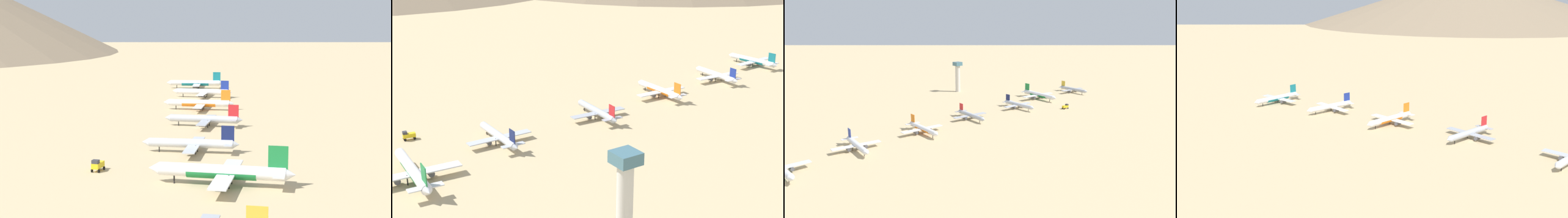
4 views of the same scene
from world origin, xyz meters
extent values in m
plane|color=tan|center=(0.00, 0.00, 0.00)|extent=(1800.00, 1800.00, 0.00)
cone|color=silver|center=(38.94, -135.69, 3.64)|extent=(3.00, 3.42, 3.22)
cylinder|color=#4C4C54|center=(21.03, -131.79, 1.87)|extent=(3.77, 2.25, 1.99)
cylinder|color=black|center=(33.83, -136.06, 1.65)|extent=(0.38, 0.38, 3.31)
cylinder|color=white|center=(11.81, -94.70, 3.45)|extent=(29.75, 4.98, 3.13)
cone|color=white|center=(27.90, -95.71, 3.45)|extent=(2.82, 3.22, 3.06)
cone|color=white|center=(-4.12, -93.70, 3.45)|extent=(2.48, 2.95, 2.81)
cube|color=navy|center=(-1.16, -93.88, 7.11)|extent=(4.53, 0.57, 5.76)
cube|color=silver|center=(-1.66, -93.85, 3.77)|extent=(3.25, 10.02, 0.30)
cube|color=silver|center=(10.58, -94.62, 2.91)|extent=(5.86, 28.17, 0.37)
cylinder|color=#4C4C54|center=(11.54, -89.74, 1.78)|extent=(3.57, 2.11, 1.89)
cylinder|color=#4C4C54|center=(10.92, -99.59, 1.78)|extent=(3.57, 2.11, 1.89)
cylinder|color=black|center=(23.04, -95.41, 1.57)|extent=(0.36, 0.36, 3.14)
cylinder|color=black|center=(9.89, -92.44, 1.57)|extent=(0.36, 0.36, 3.14)
cylinder|color=black|center=(9.62, -96.70, 1.57)|extent=(0.36, 0.36, 3.14)
cylinder|color=white|center=(7.33, -48.71, 3.58)|extent=(30.70, 3.57, 3.24)
cone|color=white|center=(24.03, -48.90, 3.58)|extent=(2.76, 3.20, 3.17)
cone|color=white|center=(-9.20, -48.53, 3.58)|extent=(2.42, 2.94, 2.91)
cube|color=orange|center=(-6.13, -48.57, 7.37)|extent=(4.69, 0.35, 5.96)
cube|color=silver|center=(-6.64, -48.56, 3.90)|extent=(2.84, 10.25, 0.31)
cube|color=silver|center=(6.05, -48.70, 3.01)|extent=(4.58, 29.01, 0.38)
cylinder|color=#4C4C54|center=(6.79, -43.60, 1.84)|extent=(3.60, 2.00, 1.96)
cylinder|color=#4C4C54|center=(6.68, -53.82, 1.84)|extent=(3.60, 2.00, 1.96)
cylinder|color=black|center=(18.98, -48.84, 1.63)|extent=(0.37, 0.37, 3.25)
cylinder|color=black|center=(5.22, -46.48, 1.63)|extent=(0.37, 0.37, 3.25)
cylinder|color=black|center=(5.18, -50.91, 1.63)|extent=(0.37, 0.37, 3.25)
cylinder|color=orange|center=(7.33, -48.71, 3.34)|extent=(16.90, 3.43, 3.24)
cylinder|color=#B2B7C1|center=(-1.19, -2.93, 3.40)|extent=(29.30, 4.66, 3.08)
cone|color=#B2B7C1|center=(14.67, -3.80, 3.40)|extent=(2.75, 3.15, 3.02)
cone|color=#B2B7C1|center=(-16.89, -2.08, 3.40)|extent=(2.42, 2.89, 2.77)
cube|color=red|center=(-13.98, -2.23, 7.01)|extent=(4.47, 0.53, 5.67)
cube|color=#A4A8B2|center=(-14.46, -2.21, 3.71)|extent=(3.12, 9.85, 0.29)
cube|color=#A4A8B2|center=(-2.40, -2.87, 2.86)|extent=(5.55, 27.73, 0.36)
cylinder|color=#4C4C54|center=(-1.49, 1.95, 1.75)|extent=(3.50, 2.05, 1.86)
cylinder|color=#4C4C54|center=(-2.02, -7.76, 1.75)|extent=(3.50, 2.05, 1.86)
cylinder|color=black|center=(9.88, -3.54, 1.55)|extent=(0.36, 0.36, 3.10)
cylinder|color=black|center=(-3.10, -0.72, 1.55)|extent=(0.36, 0.36, 3.10)
cylinder|color=black|center=(-3.33, -4.92, 1.55)|extent=(0.36, 0.36, 3.10)
cylinder|color=silver|center=(-3.41, 48.62, 3.45)|extent=(29.58, 3.21, 3.12)
cone|color=silver|center=(12.69, 48.66, 3.45)|extent=(2.64, 3.07, 3.06)
cone|color=silver|center=(-19.34, 48.57, 3.45)|extent=(2.31, 2.82, 2.81)
cube|color=#141E51|center=(-16.38, 48.58, 7.10)|extent=(4.52, 0.30, 5.75)
cube|color=#B6BBC5|center=(-16.88, 48.58, 3.76)|extent=(2.66, 9.86, 0.30)
cube|color=#B6BBC5|center=(-4.64, 48.61, 2.90)|extent=(4.19, 27.94, 0.37)
cylinder|color=#4C4C54|center=(-3.99, 53.54, 1.77)|extent=(3.46, 1.90, 1.89)
cylinder|color=#4C4C54|center=(-3.97, 43.69, 1.77)|extent=(3.46, 1.90, 1.89)
cylinder|color=black|center=(7.83, 48.65, 1.57)|extent=(0.36, 0.36, 3.14)
cylinder|color=black|center=(-5.47, 50.75, 1.57)|extent=(0.36, 0.36, 3.14)
cylinder|color=black|center=(-5.45, 46.47, 1.57)|extent=(0.36, 0.36, 3.14)
cylinder|color=white|center=(-18.49, 89.60, 4.24)|extent=(36.52, 5.91, 3.84)
cone|color=white|center=(1.27, 88.47, 4.24)|extent=(3.44, 3.94, 3.76)
cone|color=white|center=(-38.05, 90.72, 4.24)|extent=(3.02, 3.61, 3.45)
cube|color=#197A38|center=(-34.42, 90.51, 8.74)|extent=(5.57, 0.67, 7.07)
cube|color=silver|center=(-35.03, 90.55, 4.63)|extent=(3.92, 12.28, 0.36)
cube|color=silver|center=(-20.00, 89.69, 3.57)|extent=(7.01, 34.57, 0.45)
cylinder|color=#4C4C54|center=(-18.85, 95.69, 2.18)|extent=(4.37, 2.56, 2.32)
cylinder|color=#4C4C54|center=(-19.54, 83.59, 2.18)|extent=(4.37, 2.56, 2.32)
cylinder|color=black|center=(-4.70, 88.81, 1.93)|extent=(0.44, 0.44, 3.86)
cylinder|color=black|center=(-20.86, 92.37, 1.93)|extent=(0.44, 0.44, 3.86)
cylinder|color=black|center=(-21.16, 87.13, 1.93)|extent=(0.44, 0.44, 3.86)
cylinder|color=#197A38|center=(-18.49, 89.60, 3.95)|extent=(20.18, 4.98, 3.85)
cylinder|color=#B2B7C1|center=(-17.99, 139.03, 3.47)|extent=(29.89, 4.66, 3.14)
cone|color=#B2B7C1|center=(-1.81, 138.20, 3.47)|extent=(2.80, 3.21, 3.08)
cone|color=#B2B7C1|center=(-34.01, 139.85, 3.47)|extent=(2.46, 2.94, 2.83)
cube|color=gold|center=(-31.04, 139.69, 7.15)|extent=(4.56, 0.52, 5.79)
cube|color=#A4A8B2|center=(-31.54, 139.72, 3.79)|extent=(3.15, 10.05, 0.30)
cube|color=#A4A8B2|center=(-19.23, 139.09, 2.92)|extent=(5.56, 28.29, 0.37)
cylinder|color=#4C4C54|center=(-18.32, 144.01, 1.79)|extent=(3.57, 2.08, 1.90)
cylinder|color=#4C4C54|center=(-18.82, 134.10, 1.79)|extent=(3.57, 2.08, 1.90)
cylinder|color=black|center=(-6.69, 138.45, 1.58)|extent=(0.36, 0.36, 3.16)
cylinder|color=black|center=(-19.95, 141.28, 1.58)|extent=(0.36, 0.36, 3.16)
cylinder|color=black|center=(-20.17, 136.98, 1.58)|extent=(0.36, 0.36, 3.16)
cube|color=yellow|center=(21.28, 78.14, 1.95)|extent=(2.93, 5.45, 1.70)
cube|color=#333338|center=(21.49, 79.83, 3.35)|extent=(2.28, 2.04, 1.10)
cylinder|color=black|center=(20.39, 80.24, 0.55)|extent=(0.48, 1.13, 1.10)
cylinder|color=black|center=(22.67, 79.96, 0.55)|extent=(0.48, 1.13, 1.10)
cylinder|color=black|center=(19.90, 76.32, 0.55)|extent=(0.48, 1.13, 1.10)
cylinder|color=black|center=(22.18, 76.04, 0.55)|extent=(0.48, 1.13, 1.10)
cylinder|color=beige|center=(-94.98, 53.03, 13.13)|extent=(4.80, 4.80, 26.26)
cube|color=#3F6B7A|center=(-94.98, 53.03, 28.06)|extent=(7.20, 7.20, 3.60)
camera|label=1|loc=(-36.77, 266.75, 49.48)|focal=59.20mm
camera|label=2|loc=(-209.92, 143.53, 92.80)|focal=53.35mm
camera|label=3|loc=(217.34, -171.52, 74.85)|focal=35.47mm
camera|label=4|loc=(194.04, 122.26, 73.63)|focal=43.37mm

